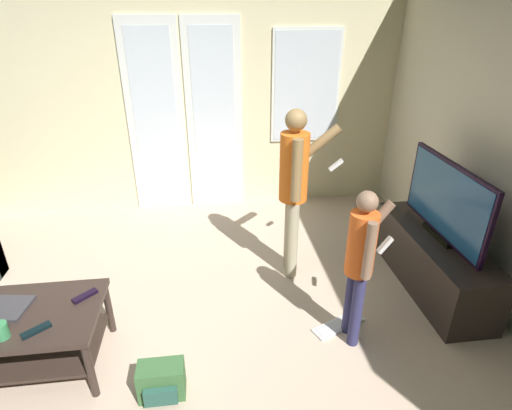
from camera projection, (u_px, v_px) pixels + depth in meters
ground_plane at (163, 351)px, 2.94m from camera, size 5.39×4.97×0.02m
wall_back_with_doors at (174, 99)px, 4.54m from camera, size 5.39×0.09×2.67m
coffee_table at (25, 329)px, 2.66m from camera, size 0.99×0.65×0.47m
tv_stand at (433, 262)px, 3.52m from camera, size 0.45×1.38×0.50m
flat_screen_tv at (446, 201)px, 3.26m from camera, size 0.08×1.10×0.66m
person_adult at (295, 181)px, 3.42m from camera, size 0.59×0.41×1.53m
person_child at (361, 256)px, 2.74m from camera, size 0.38×0.33×1.21m
backpack at (162, 381)px, 2.55m from camera, size 0.29×0.20×0.24m
loose_keyboard at (339, 325)px, 3.16m from camera, size 0.46×0.29×0.02m
laptop_closed at (1, 308)px, 2.64m from camera, size 0.38×0.29×0.02m
cup_near_edge at (1, 331)px, 2.40m from camera, size 0.09×0.09×0.10m
tv_remote_black at (36, 330)px, 2.46m from camera, size 0.16×0.14×0.02m
dvd_remote_slim at (85, 296)px, 2.75m from camera, size 0.16×0.15×0.02m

